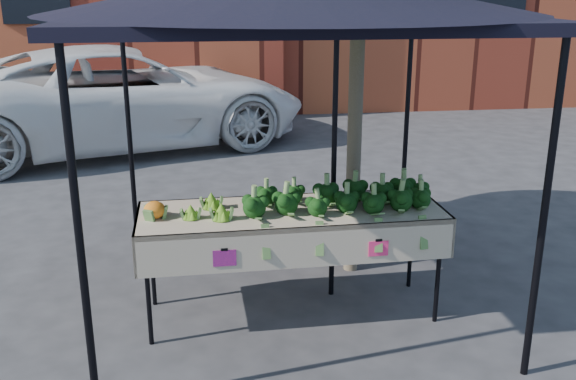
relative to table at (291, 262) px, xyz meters
The scene contains 7 objects.
ground 0.47m from the table, 123.25° to the right, with size 90.00×90.00×0.00m, color #2D2D30.
table is the anchor object (origin of this frame).
canopy 0.99m from the table, 83.45° to the left, with size 3.16×3.16×2.74m, color black, non-canonical shape.
broccoli_heap 0.68m from the table, ahead, with size 1.57×0.54×0.22m, color black.
romanesco_cluster 0.85m from the table, behind, with size 0.40×0.44×0.17m, color #72A425.
cauliflower_pair 1.18m from the table, behind, with size 0.17×0.17×0.15m, color orange.
street_tree 1.77m from the table, 49.04° to the left, with size 1.91×1.91×3.77m, color #1E4C14, non-canonical shape.
Camera 1 is at (-0.59, -4.63, 2.59)m, focal length 40.31 mm.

